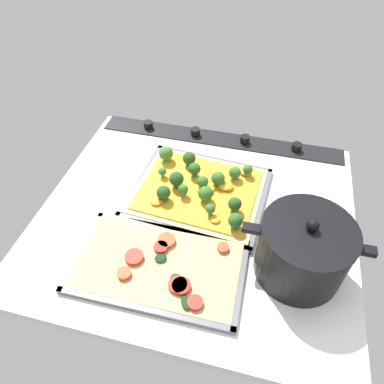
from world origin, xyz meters
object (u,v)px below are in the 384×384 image
broccoli_pizza (199,187)px  baking_tray_back (159,267)px  baking_tray_front (199,193)px  veggie_pizza_back (160,266)px  cooking_pot (303,250)px

broccoli_pizza → baking_tray_back: 24.19cm
baking_tray_front → broccoli_pizza: size_ratio=1.08×
veggie_pizza_back → baking_tray_back: bearing=-16.4°
baking_tray_back → baking_tray_front: bearing=-98.0°
broccoli_pizza → baking_tray_front: bearing=70.0°
baking_tray_back → veggie_pizza_back: veggie_pizza_back is taller
baking_tray_front → veggie_pizza_back: veggie_pizza_back is taller
broccoli_pizza → veggie_pizza_back: (3.00, 24.00, -1.09)cm
baking_tray_front → baking_tray_back: 23.88cm
broccoli_pizza → cooking_pot: (-25.43, 16.93, 4.76)cm
baking_tray_front → baking_tray_back: bearing=82.0°
baking_tray_back → cooking_pot: bearing=-166.4°
cooking_pot → veggie_pizza_back: bearing=14.0°
veggie_pizza_back → cooking_pot: cooking_pot is taller
broccoli_pizza → baking_tray_back: bearing=81.9°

